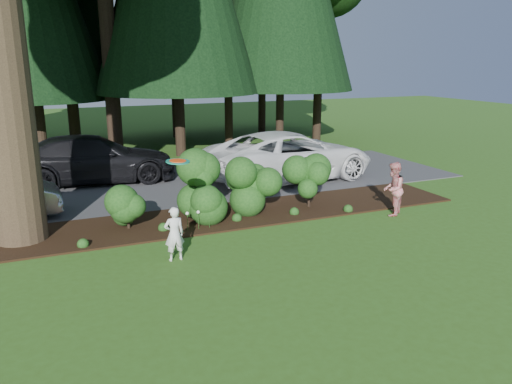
{
  "coord_description": "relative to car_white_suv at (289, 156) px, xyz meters",
  "views": [
    {
      "loc": [
        -3.79,
        -9.74,
        4.42
      ],
      "look_at": [
        0.76,
        1.01,
        1.3
      ],
      "focal_mm": 35.0,
      "sensor_mm": 36.0,
      "label": 1
    }
  ],
  "objects": [
    {
      "name": "ground",
      "position": [
        -4.48,
        -6.58,
        -0.94
      ],
      "size": [
        80.0,
        80.0,
        0.0
      ],
      "primitive_type": "plane",
      "color": "#305418",
      "rests_on": "ground"
    },
    {
      "name": "frisbee",
      "position": [
        -5.72,
        -6.03,
        1.37
      ],
      "size": [
        0.52,
        0.52,
        0.07
      ],
      "color": "#178169",
      "rests_on": "ground"
    },
    {
      "name": "car_white_suv",
      "position": [
        0.0,
        0.0,
        0.0
      ],
      "size": [
        6.85,
        3.81,
        1.81
      ],
      "primitive_type": "imported",
      "rotation": [
        0.0,
        0.0,
        1.7
      ],
      "color": "white",
      "rests_on": "driveway"
    },
    {
      "name": "child",
      "position": [
        -5.84,
        -5.89,
        -0.31
      ],
      "size": [
        0.47,
        0.33,
        1.26
      ],
      "primitive_type": "imported",
      "rotation": [
        0.0,
        0.0,
        3.2
      ],
      "color": "white",
      "rests_on": "ground"
    },
    {
      "name": "driveway",
      "position": [
        -4.48,
        0.92,
        -0.92
      ],
      "size": [
        22.0,
        6.0,
        0.03
      ],
      "primitive_type": "cube",
      "color": "#38383A",
      "rests_on": "ground"
    },
    {
      "name": "adult",
      "position": [
        0.83,
        -5.03,
        -0.15
      ],
      "size": [
        0.96,
        0.95,
        1.57
      ],
      "primitive_type": "imported",
      "rotation": [
        0.0,
        0.0,
        3.86
      ],
      "color": "red",
      "rests_on": "ground"
    },
    {
      "name": "lily_cluster",
      "position": [
        -4.78,
        -4.18,
        -0.44
      ],
      "size": [
        0.69,
        0.09,
        0.57
      ],
      "color": "#173F13",
      "rests_on": "ground"
    },
    {
      "name": "car_dark_suv",
      "position": [
        -6.77,
        2.45,
        -0.05
      ],
      "size": [
        6.06,
        2.83,
        1.71
      ],
      "primitive_type": "imported",
      "rotation": [
        0.0,
        0.0,
        1.5
      ],
      "color": "black",
      "rests_on": "driveway"
    },
    {
      "name": "shrub_row",
      "position": [
        -3.71,
        -3.44,
        -0.13
      ],
      "size": [
        6.53,
        1.6,
        1.61
      ],
      "color": "#173F13",
      "rests_on": "ground"
    },
    {
      "name": "mulch_bed",
      "position": [
        -4.48,
        -3.33,
        -0.91
      ],
      "size": [
        16.0,
        2.5,
        0.05
      ],
      "primitive_type": "cube",
      "color": "black",
      "rests_on": "ground"
    }
  ]
}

